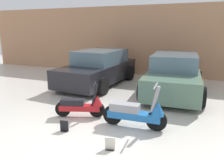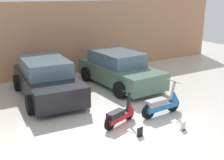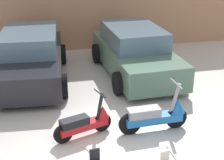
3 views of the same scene
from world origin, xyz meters
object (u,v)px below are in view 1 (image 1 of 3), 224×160
scooter_front_left (82,105)px  car_rear_center (174,74)px  scooter_front_right (137,112)px  placard_near_right_scooter (110,144)px  car_rear_left (99,68)px  placard_near_left_scooter (64,127)px

scooter_front_left → car_rear_center: (1.98, 3.31, 0.35)m
scooter_front_right → placard_near_right_scooter: 1.20m
car_rear_left → scooter_front_left: bearing=21.9°
scooter_front_left → placard_near_right_scooter: bearing=-62.2°
scooter_front_left → car_rear_left: 3.65m
scooter_front_left → placard_near_left_scooter: 0.93m
scooter_front_right → placard_near_right_scooter: size_ratio=6.00×
scooter_front_right → placard_near_right_scooter: scooter_front_right is taller
scooter_front_right → car_rear_left: 4.45m
car_rear_left → placard_near_left_scooter: bearing=18.9°
placard_near_left_scooter → placard_near_right_scooter: bearing=-14.6°
car_rear_center → placard_near_left_scooter: size_ratio=16.51×
placard_near_left_scooter → scooter_front_left: bearing=92.7°
car_rear_left → placard_near_left_scooter: size_ratio=16.73×
placard_near_left_scooter → car_rear_center: bearing=65.3°
car_rear_center → scooter_front_right: bearing=-10.6°
scooter_front_left → placard_near_left_scooter: (0.04, -0.90, -0.22)m
car_rear_left → placard_near_right_scooter: size_ratio=16.73×
car_rear_center → placard_near_right_scooter: car_rear_center is taller
scooter_front_right → car_rear_center: 3.44m
scooter_front_left → car_rear_left: car_rear_left is taller
car_rear_left → car_rear_center: car_rear_left is taller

